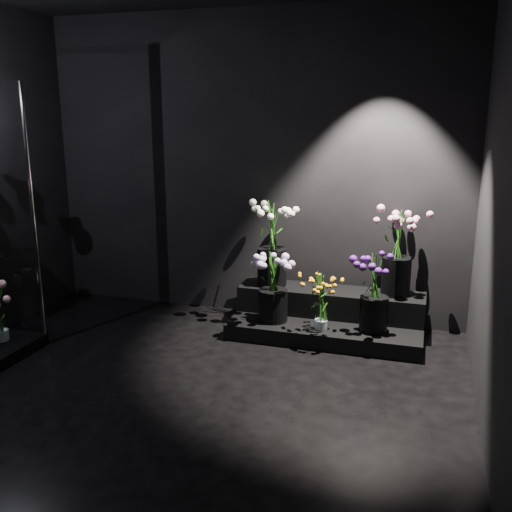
% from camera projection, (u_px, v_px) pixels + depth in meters
% --- Properties ---
extents(floor, '(4.00, 4.00, 0.00)m').
position_uv_depth(floor, '(161.00, 409.00, 3.77)').
color(floor, black).
rests_on(floor, ground).
extents(wall_back, '(4.00, 0.00, 4.00)m').
position_uv_depth(wall_back, '(251.00, 168.00, 5.27)').
color(wall_back, black).
rests_on(wall_back, floor).
extents(wall_right, '(0.00, 4.00, 4.00)m').
position_uv_depth(wall_right, '(512.00, 216.00, 2.86)').
color(wall_right, black).
rests_on(wall_right, floor).
extents(display_riser, '(1.65, 0.73, 0.37)m').
position_uv_depth(display_riser, '(328.00, 316.00, 5.05)').
color(display_riser, black).
rests_on(display_riser, floor).
extents(bouquet_orange_bells, '(0.26, 0.26, 0.50)m').
position_uv_depth(bouquet_orange_bells, '(322.00, 299.00, 4.72)').
color(bouquet_orange_bells, white).
rests_on(bouquet_orange_bells, display_riser).
extents(bouquet_lilac, '(0.44, 0.44, 0.61)m').
position_uv_depth(bouquet_lilac, '(273.00, 283.00, 4.90)').
color(bouquet_lilac, black).
rests_on(bouquet_lilac, display_riser).
extents(bouquet_purple, '(0.39, 0.39, 0.66)m').
position_uv_depth(bouquet_purple, '(375.00, 287.00, 4.66)').
color(bouquet_purple, black).
rests_on(bouquet_purple, display_riser).
extents(bouquet_cream_roses, '(0.43, 0.43, 0.79)m').
position_uv_depth(bouquet_cream_roses, '(272.00, 237.00, 5.11)').
color(bouquet_cream_roses, black).
rests_on(bouquet_cream_roses, display_riser).
extents(bouquet_pink_roses, '(0.46, 0.46, 0.73)m').
position_uv_depth(bouquet_pink_roses, '(398.00, 247.00, 4.85)').
color(bouquet_pink_roses, black).
rests_on(bouquet_pink_roses, display_riser).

